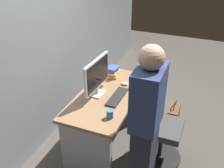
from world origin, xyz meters
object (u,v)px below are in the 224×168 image
object	(u,v)px
monitor	(97,75)
mouse	(125,84)
person_at_desk	(146,125)
cup_near_keyboard	(110,114)
handbag	(174,114)
office_chair	(157,128)
desk	(108,109)
keyboard	(117,97)
book_stack	(112,72)

from	to	relation	value
monitor	mouse	distance (m)	0.47
monitor	person_at_desk	bearing A→B (deg)	-123.87
cup_near_keyboard	handbag	xyz separation A→B (m)	(1.13, -0.52, -0.63)
office_chair	desk	bearing A→B (deg)	86.21
desk	monitor	world-z (taller)	monitor
person_at_desk	monitor	xyz separation A→B (m)	(0.49, 0.73, 0.14)
keyboard	cup_near_keyboard	distance (m)	0.40
person_at_desk	book_stack	xyz separation A→B (m)	(0.98, 0.74, -0.05)
monitor	mouse	bearing A→B (deg)	-34.31
person_at_desk	keyboard	distance (m)	0.71
desk	keyboard	world-z (taller)	keyboard
handbag	desk	bearing A→B (deg)	134.72
person_at_desk	handbag	xyz separation A→B (m)	(1.25, -0.11, -0.70)
person_at_desk	book_stack	distance (m)	1.23
keyboard	book_stack	bearing A→B (deg)	28.82
mouse	book_stack	distance (m)	0.29
desk	keyboard	size ratio (longest dim) A/B	3.20
mouse	cup_near_keyboard	xyz separation A→B (m)	(-0.70, -0.09, 0.03)
handbag	monitor	bearing A→B (deg)	132.23
person_at_desk	cup_near_keyboard	bearing A→B (deg)	74.17
office_chair	person_at_desk	distance (m)	0.64
office_chair	handbag	xyz separation A→B (m)	(0.75, -0.08, -0.29)
monitor	cup_near_keyboard	bearing A→B (deg)	-139.77
person_at_desk	mouse	xyz separation A→B (m)	(0.82, 0.51, -0.10)
person_at_desk	handbag	size ratio (longest dim) A/B	4.34
desk	book_stack	distance (m)	0.55
keyboard	person_at_desk	bearing A→B (deg)	-135.61
desk	handbag	bearing A→B (deg)	-45.28
cup_near_keyboard	handbag	bearing A→B (deg)	-24.72
monitor	book_stack	world-z (taller)	monitor
person_at_desk	book_stack	world-z (taller)	person_at_desk
desk	book_stack	xyz separation A→B (m)	(0.45, 0.13, 0.29)
person_at_desk	handbag	world-z (taller)	person_at_desk
person_at_desk	cup_near_keyboard	distance (m)	0.44
desk	book_stack	world-z (taller)	book_stack
monitor	handbag	bearing A→B (deg)	-47.77
office_chair	monitor	bearing A→B (deg)	90.35
desk	office_chair	xyz separation A→B (m)	(-0.04, -0.64, -0.07)
office_chair	handbag	size ratio (longest dim) A/B	2.49
keyboard	desk	bearing A→B (deg)	77.44
office_chair	person_at_desk	bearing A→B (deg)	176.99
keyboard	cup_near_keyboard	xyz separation A→B (m)	(-0.39, -0.07, 0.04)
mouse	book_stack	xyz separation A→B (m)	(0.16, 0.23, 0.05)
office_chair	mouse	size ratio (longest dim) A/B	9.40
book_stack	handbag	world-z (taller)	book_stack
desk	handbag	size ratio (longest dim) A/B	3.63
mouse	cup_near_keyboard	world-z (taller)	cup_near_keyboard
desk	keyboard	xyz separation A→B (m)	(-0.03, -0.13, 0.24)
cup_near_keyboard	office_chair	bearing A→B (deg)	-49.50
mouse	keyboard	bearing A→B (deg)	-176.20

